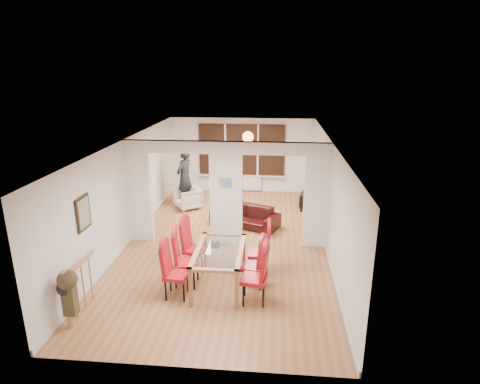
# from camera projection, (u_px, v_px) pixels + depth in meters

# --- Properties ---
(floor) EXTENTS (5.00, 9.00, 0.01)m
(floor) POSITION_uv_depth(u_px,v_px,m) (227.00, 242.00, 10.25)
(floor) COLOR #9E683F
(floor) RESTS_ON ground
(room_walls) EXTENTS (5.00, 9.00, 2.60)m
(room_walls) POSITION_uv_depth(u_px,v_px,m) (226.00, 194.00, 9.86)
(room_walls) COLOR silver
(room_walls) RESTS_ON floor
(divider_wall) EXTENTS (5.00, 0.18, 2.60)m
(divider_wall) POSITION_uv_depth(u_px,v_px,m) (226.00, 194.00, 9.86)
(divider_wall) COLOR white
(divider_wall) RESTS_ON floor
(bay_window_blinds) EXTENTS (3.00, 0.08, 1.80)m
(bay_window_blinds) POSITION_uv_depth(u_px,v_px,m) (242.00, 150.00, 14.02)
(bay_window_blinds) COLOR black
(bay_window_blinds) RESTS_ON room_walls
(radiator) EXTENTS (1.40, 0.08, 0.50)m
(radiator) POSITION_uv_depth(u_px,v_px,m) (241.00, 183.00, 14.34)
(radiator) COLOR white
(radiator) RESTS_ON floor
(pendant_light) EXTENTS (0.36, 0.36, 0.36)m
(pendant_light) POSITION_uv_depth(u_px,v_px,m) (248.00, 137.00, 12.72)
(pendant_light) COLOR orange
(pendant_light) RESTS_ON room_walls
(stair_newel) EXTENTS (0.40, 1.20, 1.10)m
(stair_newel) POSITION_uv_depth(u_px,v_px,m) (81.00, 283.00, 7.24)
(stair_newel) COLOR #AE7C50
(stair_newel) RESTS_ON floor
(wall_poster) EXTENTS (0.04, 0.52, 0.67)m
(wall_poster) POSITION_uv_depth(u_px,v_px,m) (83.00, 213.00, 7.70)
(wall_poster) COLOR gray
(wall_poster) RESTS_ON room_walls
(pillar_photo) EXTENTS (0.30, 0.03, 0.25)m
(pillar_photo) POSITION_uv_depth(u_px,v_px,m) (226.00, 183.00, 9.68)
(pillar_photo) COLOR #4C8CD8
(pillar_photo) RESTS_ON divider_wall
(dining_table) EXTENTS (0.96, 1.71, 0.80)m
(dining_table) POSITION_uv_depth(u_px,v_px,m) (219.00, 268.00, 8.11)
(dining_table) COLOR #996238
(dining_table) RESTS_ON floor
(dining_chair_la) EXTENTS (0.47, 0.47, 1.07)m
(dining_chair_la) POSITION_uv_depth(u_px,v_px,m) (176.00, 272.00, 7.68)
(dining_chair_la) COLOR #A1101D
(dining_chair_la) RESTS_ON floor
(dining_chair_lb) EXTENTS (0.51, 0.51, 1.14)m
(dining_chair_lb) POSITION_uv_depth(u_px,v_px,m) (186.00, 259.00, 8.10)
(dining_chair_lb) COLOR #A1101D
(dining_chair_lb) RESTS_ON floor
(dining_chair_lc) EXTENTS (0.53, 0.53, 1.11)m
(dining_chair_lc) POSITION_uv_depth(u_px,v_px,m) (195.00, 246.00, 8.71)
(dining_chair_lc) COLOR #A1101D
(dining_chair_lc) RESTS_ON floor
(dining_chair_ra) EXTENTS (0.51, 0.51, 1.12)m
(dining_chair_ra) POSITION_uv_depth(u_px,v_px,m) (254.00, 275.00, 7.50)
(dining_chair_ra) COLOR #A1101D
(dining_chair_ra) RESTS_ON floor
(dining_chair_rb) EXTENTS (0.48, 0.48, 1.01)m
(dining_chair_rb) POSITION_uv_depth(u_px,v_px,m) (253.00, 263.00, 8.06)
(dining_chair_rb) COLOR #A1101D
(dining_chair_rb) RESTS_ON floor
(dining_chair_rc) EXTENTS (0.45, 0.45, 1.10)m
(dining_chair_rc) POSITION_uv_depth(u_px,v_px,m) (259.00, 250.00, 8.55)
(dining_chair_rc) COLOR #A1101D
(dining_chair_rc) RESTS_ON floor
(sofa) EXTENTS (2.07, 1.44, 0.56)m
(sofa) POSITION_uv_depth(u_px,v_px,m) (245.00, 215.00, 11.29)
(sofa) COLOR black
(sofa) RESTS_ON floor
(armchair) EXTENTS (1.00, 1.01, 0.67)m
(armchair) POSITION_uv_depth(u_px,v_px,m) (188.00, 198.00, 12.60)
(armchair) COLOR beige
(armchair) RESTS_ON floor
(person) EXTENTS (0.79, 0.65, 1.87)m
(person) POSITION_uv_depth(u_px,v_px,m) (184.00, 177.00, 12.72)
(person) COLOR black
(person) RESTS_ON floor
(television) EXTENTS (0.92, 0.28, 0.53)m
(television) POSITION_uv_depth(u_px,v_px,m) (300.00, 199.00, 12.72)
(television) COLOR black
(television) RESTS_ON floor
(coffee_table) EXTENTS (0.98, 0.60, 0.21)m
(coffee_table) POSITION_uv_depth(u_px,v_px,m) (240.00, 208.00, 12.35)
(coffee_table) COLOR black
(coffee_table) RESTS_ON floor
(bottle) EXTENTS (0.07, 0.07, 0.27)m
(bottle) POSITION_uv_depth(u_px,v_px,m) (242.00, 202.00, 12.24)
(bottle) COLOR #143F19
(bottle) RESTS_ON coffee_table
(bowl) EXTENTS (0.23, 0.23, 0.06)m
(bowl) POSITION_uv_depth(u_px,v_px,m) (238.00, 203.00, 12.41)
(bowl) COLOR black
(bowl) RESTS_ON coffee_table
(shoes) EXTENTS (0.23, 0.25, 0.10)m
(shoes) POSITION_uv_depth(u_px,v_px,m) (215.00, 245.00, 9.97)
(shoes) COLOR black
(shoes) RESTS_ON floor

